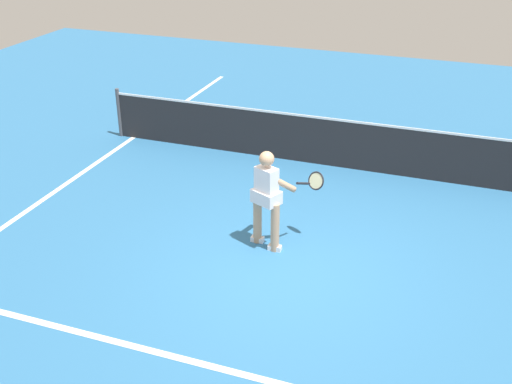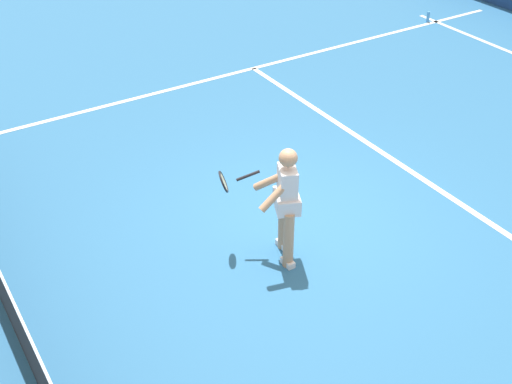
% 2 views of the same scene
% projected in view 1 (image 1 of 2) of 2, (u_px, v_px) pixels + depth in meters
% --- Properties ---
extents(ground_plane, '(25.16, 25.16, 0.00)m').
position_uv_depth(ground_plane, '(286.00, 270.00, 9.02)').
color(ground_plane, teal).
extents(service_line_marking, '(9.27, 0.10, 0.01)m').
position_uv_depth(service_line_marking, '(228.00, 371.00, 7.19)').
color(service_line_marking, white).
rests_on(service_line_marking, ground).
extents(sideline_left_marking, '(0.10, 17.35, 0.01)m').
position_uv_depth(sideline_left_marking, '(18.00, 217.00, 10.44)').
color(sideline_left_marking, white).
rests_on(sideline_left_marking, ground).
extents(court_net, '(9.95, 0.08, 1.05)m').
position_uv_depth(court_net, '(347.00, 144.00, 11.98)').
color(court_net, '#4C4C51').
rests_on(court_net, ground).
extents(tennis_player, '(1.02, 0.84, 1.55)m').
position_uv_depth(tennis_player, '(268.00, 196.00, 9.26)').
color(tennis_player, tan).
rests_on(tennis_player, ground).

